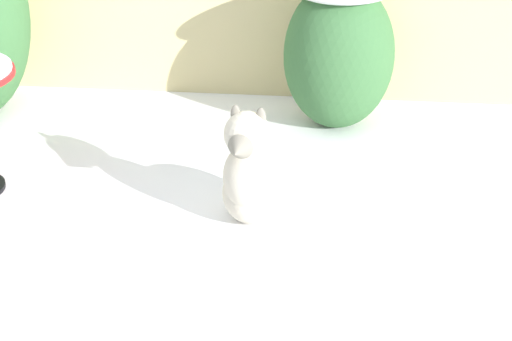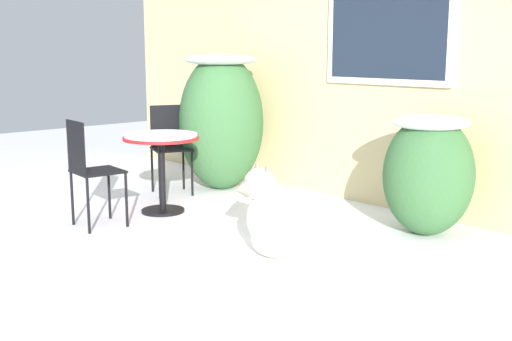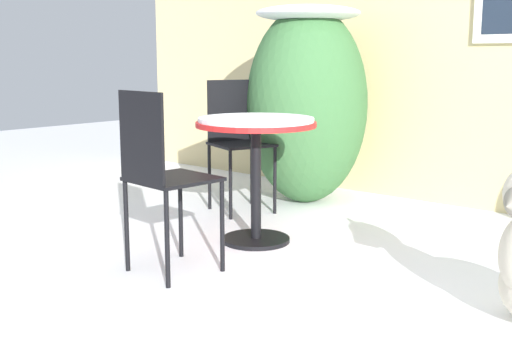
{
  "view_description": "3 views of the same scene",
  "coord_description": "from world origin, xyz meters",
  "px_view_note": "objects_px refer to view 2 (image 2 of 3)",
  "views": [
    {
      "loc": [
        0.91,
        -3.35,
        2.18
      ],
      "look_at": [
        0.52,
        0.34,
        0.29
      ],
      "focal_mm": 55.0,
      "sensor_mm": 36.0,
      "label": 1
    },
    {
      "loc": [
        3.78,
        -2.88,
        1.52
      ],
      "look_at": [
        0.0,
        0.6,
        0.55
      ],
      "focal_mm": 45.0,
      "sensor_mm": 36.0,
      "label": 2
    },
    {
      "loc": [
        1.25,
        -2.35,
        1.09
      ],
      "look_at": [
        -1.18,
        0.48,
        0.43
      ],
      "focal_mm": 45.0,
      "sensor_mm": 36.0,
      "label": 3
    }
  ],
  "objects_px": {
    "patio_chair_near_table": "(170,144)",
    "dog": "(271,223)",
    "patio_chair_far_side": "(90,167)",
    "patio_table": "(161,149)"
  },
  "relations": [
    {
      "from": "patio_chair_near_table",
      "to": "patio_chair_far_side",
      "type": "xyz_separation_m",
      "value": [
        0.68,
        -1.3,
        0.0
      ]
    },
    {
      "from": "patio_table",
      "to": "dog",
      "type": "bearing_deg",
      "value": -6.82
    },
    {
      "from": "patio_table",
      "to": "patio_chair_near_table",
      "type": "bearing_deg",
      "value": 139.79
    },
    {
      "from": "dog",
      "to": "patio_table",
      "type": "bearing_deg",
      "value": -176.94
    },
    {
      "from": "patio_chair_far_side",
      "to": "patio_chair_near_table",
      "type": "bearing_deg",
      "value": -57.35
    },
    {
      "from": "patio_chair_near_table",
      "to": "dog",
      "type": "height_order",
      "value": "patio_chair_near_table"
    },
    {
      "from": "patio_chair_near_table",
      "to": "dog",
      "type": "distance_m",
      "value": 2.47
    },
    {
      "from": "patio_table",
      "to": "dog",
      "type": "xyz_separation_m",
      "value": [
        1.69,
        -0.2,
        -0.33
      ]
    },
    {
      "from": "patio_chair_near_table",
      "to": "patio_chair_far_side",
      "type": "distance_m",
      "value": 1.47
    },
    {
      "from": "patio_chair_near_table",
      "to": "patio_chair_far_side",
      "type": "height_order",
      "value": "same"
    }
  ]
}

